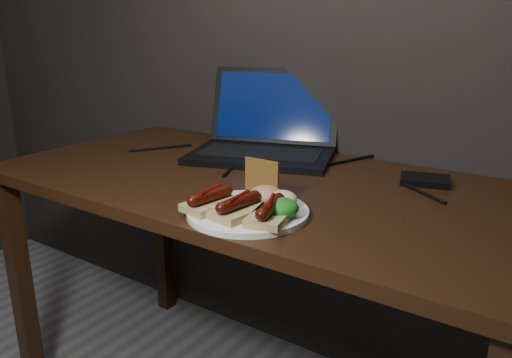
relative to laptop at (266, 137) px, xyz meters
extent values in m
cube|color=black|center=(0.11, -0.22, -0.07)|extent=(1.40, 0.70, 0.03)
cube|color=black|center=(-0.54, -0.52, -0.44)|extent=(0.05, 0.05, 0.72)
cube|color=black|center=(-0.54, 0.08, -0.44)|extent=(0.05, 0.05, 0.72)
cube|color=black|center=(0.02, -0.06, -0.04)|extent=(0.47, 0.38, 0.02)
cube|color=black|center=(0.02, -0.06, -0.03)|extent=(0.37, 0.25, 0.00)
cube|color=black|center=(-0.04, 0.11, 0.08)|extent=(0.41, 0.22, 0.23)
cube|color=#061540|center=(-0.04, 0.11, 0.08)|extent=(0.37, 0.19, 0.20)
cube|color=black|center=(0.49, -0.02, -0.04)|extent=(0.14, 0.12, 0.02)
cylinder|color=black|center=(0.01, -0.19, -0.05)|extent=(0.08, 0.17, 0.01)
cylinder|color=black|center=(0.25, 0.06, -0.05)|extent=(0.09, 0.21, 0.01)
cylinder|color=black|center=(0.51, -0.11, -0.05)|extent=(0.12, 0.09, 0.01)
cylinder|color=black|center=(-0.31, -0.13, -0.05)|extent=(0.11, 0.18, 0.01)
cylinder|color=white|center=(0.25, -0.45, -0.05)|extent=(0.29, 0.29, 0.01)
cube|color=tan|center=(0.18, -0.48, -0.03)|extent=(0.09, 0.12, 0.02)
cylinder|color=#481104|center=(0.18, -0.48, -0.01)|extent=(0.04, 0.10, 0.02)
sphere|color=#481104|center=(0.17, -0.53, -0.01)|extent=(0.03, 0.02, 0.02)
sphere|color=#481104|center=(0.19, -0.44, -0.01)|extent=(0.02, 0.02, 0.02)
cylinder|color=#620504|center=(0.18, -0.48, 0.00)|extent=(0.01, 0.07, 0.01)
cube|color=tan|center=(0.25, -0.48, -0.03)|extent=(0.09, 0.12, 0.02)
cylinder|color=#481104|center=(0.25, -0.48, -0.01)|extent=(0.04, 0.10, 0.02)
sphere|color=#481104|center=(0.25, -0.53, -0.01)|extent=(0.03, 0.02, 0.02)
sphere|color=#481104|center=(0.26, -0.44, -0.01)|extent=(0.03, 0.02, 0.02)
cylinder|color=#620504|center=(0.25, -0.48, 0.00)|extent=(0.01, 0.07, 0.01)
cube|color=tan|center=(0.32, -0.47, -0.03)|extent=(0.09, 0.13, 0.02)
cylinder|color=#481104|center=(0.32, -0.47, -0.01)|extent=(0.04, 0.10, 0.02)
sphere|color=#481104|center=(0.33, -0.52, -0.01)|extent=(0.03, 0.02, 0.02)
sphere|color=#481104|center=(0.31, -0.42, -0.01)|extent=(0.03, 0.02, 0.02)
cylinder|color=#620504|center=(0.32, -0.47, 0.00)|extent=(0.04, 0.07, 0.01)
cube|color=olive|center=(0.23, -0.36, 0.00)|extent=(0.09, 0.01, 0.08)
ellipsoid|color=#136216|center=(0.33, -0.44, -0.02)|extent=(0.07, 0.07, 0.04)
ellipsoid|color=maroon|center=(0.26, -0.40, -0.02)|extent=(0.07, 0.07, 0.04)
ellipsoid|color=beige|center=(0.30, -0.39, -0.02)|extent=(0.06, 0.06, 0.04)
camera|label=1|loc=(0.80, -1.23, 0.32)|focal=35.00mm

